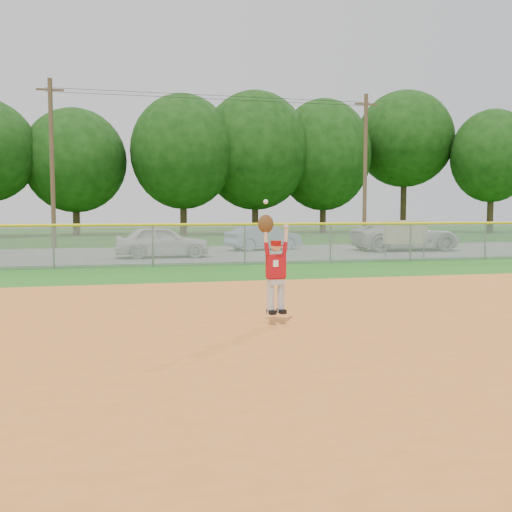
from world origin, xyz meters
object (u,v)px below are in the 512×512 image
Objects in this scene: car_white_a at (162,241)px; ballplayer at (274,265)px; sponsor_sign at (405,233)px; car_blue at (264,237)px; car_white_b at (406,235)px.

car_white_a is 15.01m from ballplayer.
ballplayer is at bearing -178.78° from car_white_a.
car_white_a is 10.27m from sponsor_sign.
sponsor_sign is (10.01, -2.26, 0.35)m from car_white_a.
car_white_b is at bearing -122.79° from car_blue.
ballplayer is (-4.38, -18.59, 0.39)m from car_blue.
sponsor_sign is 0.88× the size of ballplayer.
car_blue is 19.11m from ballplayer.
car_white_b is at bearing 56.01° from ballplayer.
ballplayer is (0.92, -14.97, 0.36)m from car_white_a.
car_white_a reaches higher than car_blue.
car_blue is 2.00× the size of ballplayer.
car_white_b is (6.82, -1.98, 0.10)m from car_blue.
car_white_b is at bearing 61.63° from sponsor_sign.
car_white_b reaches higher than car_blue.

